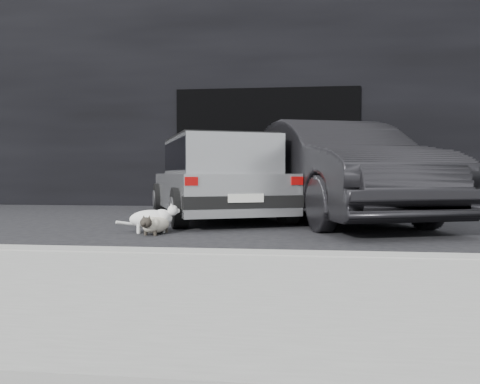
# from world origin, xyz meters

# --- Properties ---
(ground) EXTENTS (80.00, 80.00, 0.00)m
(ground) POSITION_xyz_m (0.00, 0.00, 0.00)
(ground) COLOR black
(ground) RESTS_ON ground
(building_facade) EXTENTS (34.00, 4.00, 5.00)m
(building_facade) POSITION_xyz_m (1.00, 6.00, 2.50)
(building_facade) COLOR black
(building_facade) RESTS_ON ground
(garage_opening) EXTENTS (4.00, 0.10, 2.60)m
(garage_opening) POSITION_xyz_m (1.00, 3.99, 1.30)
(garage_opening) COLOR black
(garage_opening) RESTS_ON ground
(curb) EXTENTS (18.00, 0.25, 0.12)m
(curb) POSITION_xyz_m (1.00, -2.60, 0.06)
(curb) COLOR gray
(curb) RESTS_ON ground
(sidewalk) EXTENTS (18.00, 2.20, 0.11)m
(sidewalk) POSITION_xyz_m (1.00, -3.80, 0.06)
(sidewalk) COLOR gray
(sidewalk) RESTS_ON ground
(silver_hatchback) EXTENTS (2.87, 3.95, 1.33)m
(silver_hatchback) POSITION_xyz_m (0.34, 1.27, 0.73)
(silver_hatchback) COLOR #A5A7A9
(silver_hatchback) RESTS_ON ground
(second_car) EXTENTS (3.08, 5.07, 1.58)m
(second_car) POSITION_xyz_m (2.22, 1.17, 0.79)
(second_car) COLOR black
(second_car) RESTS_ON ground
(cat_siamese) EXTENTS (0.34, 0.75, 0.26)m
(cat_siamese) POSITION_xyz_m (-0.08, -0.79, 0.12)
(cat_siamese) COLOR beige
(cat_siamese) RESTS_ON ground
(cat_white) EXTENTS (0.74, 0.43, 0.37)m
(cat_white) POSITION_xyz_m (-0.14, -0.60, 0.18)
(cat_white) COLOR white
(cat_white) RESTS_ON ground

